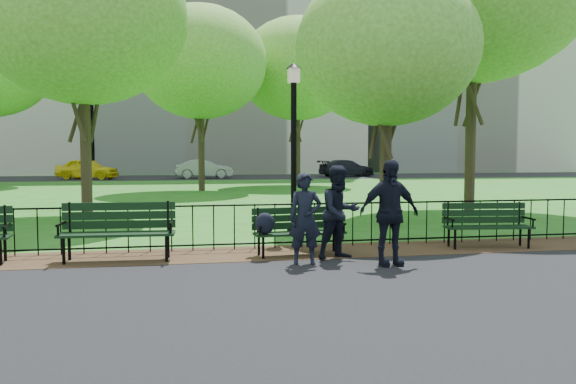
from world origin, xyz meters
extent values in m
plane|color=#2D681B|center=(0.00, 0.00, 0.00)|extent=(120.00, 120.00, 0.00)
cube|color=black|center=(0.00, -3.40, 0.01)|extent=(60.00, 9.20, 0.01)
cube|color=#362116|center=(0.00, 1.50, 0.01)|extent=(60.00, 1.60, 0.01)
cube|color=black|center=(0.00, 35.00, 0.01)|extent=(70.00, 9.00, 0.01)
cylinder|color=black|center=(0.00, 2.00, 0.88)|extent=(24.00, 0.04, 0.04)
cylinder|color=black|center=(0.00, 2.00, 0.12)|extent=(24.00, 0.04, 0.04)
cylinder|color=black|center=(0.00, 2.00, 0.45)|extent=(0.02, 0.02, 0.90)
cube|color=beige|center=(2.00, 48.00, 15.00)|extent=(24.00, 15.00, 30.00)
cube|color=beige|center=(26.00, 48.00, 12.00)|extent=(20.00, 15.00, 24.00)
cube|color=black|center=(-0.67, 1.16, 0.42)|extent=(1.73, 0.61, 0.04)
cube|color=black|center=(-0.70, 1.40, 0.75)|extent=(1.69, 0.20, 0.42)
cylinder|color=black|center=(-1.39, 0.92, 0.21)|extent=(0.05, 0.05, 0.42)
cylinder|color=black|center=(0.07, 1.06, 0.21)|extent=(0.05, 0.05, 0.42)
cylinder|color=black|center=(-1.42, 1.26, 0.21)|extent=(0.05, 0.05, 0.42)
cylinder|color=black|center=(0.04, 1.40, 0.21)|extent=(0.05, 0.05, 0.42)
cylinder|color=black|center=(-1.47, 1.08, 0.59)|extent=(0.09, 0.53, 0.04)
cylinder|color=black|center=(0.12, 1.24, 0.59)|extent=(0.09, 0.53, 0.04)
ellipsoid|color=black|center=(-1.34, 1.00, 0.64)|extent=(0.38, 0.28, 0.39)
cube|color=black|center=(-3.91, 1.18, 0.49)|extent=(1.98, 0.61, 0.04)
cube|color=black|center=(-3.89, 1.46, 0.86)|extent=(1.96, 0.13, 0.49)
cylinder|color=black|center=(-4.76, 1.02, 0.24)|extent=(0.05, 0.05, 0.49)
cylinder|color=black|center=(-3.07, 0.94, 0.24)|extent=(0.05, 0.05, 0.49)
cylinder|color=black|center=(-4.75, 1.41, 0.24)|extent=(0.05, 0.05, 0.49)
cylinder|color=black|center=(-3.05, 1.34, 0.24)|extent=(0.05, 0.05, 0.49)
cylinder|color=black|center=(-4.83, 1.22, 0.69)|extent=(0.07, 0.61, 0.04)
cylinder|color=black|center=(-2.98, 1.14, 0.69)|extent=(0.07, 0.61, 0.04)
cylinder|color=black|center=(-5.79, 1.16, 0.23)|extent=(0.05, 0.05, 0.47)
cylinder|color=black|center=(-5.82, 1.53, 0.23)|extent=(0.05, 0.05, 0.47)
cylinder|color=black|center=(-5.73, 1.35, 0.66)|extent=(0.10, 0.58, 0.04)
cube|color=black|center=(3.17, 1.25, 0.43)|extent=(1.75, 0.65, 0.04)
cube|color=black|center=(3.19, 1.49, 0.76)|extent=(1.70, 0.23, 0.43)
cylinder|color=black|center=(2.41, 1.16, 0.21)|extent=(0.05, 0.05, 0.43)
cylinder|color=black|center=(3.88, 0.99, 0.21)|extent=(0.05, 0.05, 0.43)
cylinder|color=black|center=(2.45, 1.50, 0.21)|extent=(0.05, 0.05, 0.43)
cylinder|color=black|center=(3.92, 1.33, 0.21)|extent=(0.05, 0.05, 0.43)
cylinder|color=black|center=(2.36, 1.34, 0.60)|extent=(0.10, 0.53, 0.04)
cylinder|color=black|center=(3.97, 1.16, 0.60)|extent=(0.10, 0.53, 0.04)
cylinder|color=black|center=(-0.29, 3.69, 0.09)|extent=(0.31, 0.31, 0.18)
cylinder|color=black|center=(-0.29, 3.69, 1.76)|extent=(0.13, 0.13, 3.53)
cube|color=beige|center=(-0.29, 3.69, 3.64)|extent=(0.24, 0.24, 0.33)
cone|color=black|center=(-0.29, 3.69, 3.86)|extent=(0.35, 0.35, 0.13)
cylinder|color=#2D2116|center=(-5.57, 8.55, 1.80)|extent=(0.32, 0.32, 3.60)
ellipsoid|color=#578929|center=(-5.57, 8.55, 5.88)|extent=(6.07, 6.07, 5.16)
cylinder|color=#2D2116|center=(2.46, 5.14, 1.41)|extent=(0.30, 0.30, 2.82)
ellipsoid|color=#578929|center=(2.46, 5.14, 4.61)|extent=(4.76, 4.76, 4.04)
cylinder|color=#2D2116|center=(6.48, 8.09, 2.26)|extent=(0.34, 0.34, 4.53)
cylinder|color=#2D2116|center=(-1.84, 19.39, 1.94)|extent=(0.32, 0.32, 3.89)
ellipsoid|color=#578929|center=(-1.84, 19.39, 6.34)|extent=(6.54, 6.54, 5.56)
cylinder|color=#2D2116|center=(3.83, 23.15, 2.06)|extent=(0.31, 0.31, 4.12)
ellipsoid|color=#578929|center=(3.83, 23.15, 6.72)|extent=(6.94, 6.94, 5.90)
imported|color=black|center=(-0.75, 0.36, 0.79)|extent=(0.60, 0.42, 1.55)
imported|color=black|center=(-0.04, 0.72, 0.84)|extent=(0.90, 0.66, 1.66)
imported|color=black|center=(0.61, 0.00, 0.90)|extent=(1.07, 0.49, 1.78)
imported|color=yellow|center=(-9.49, 33.36, 0.75)|extent=(4.67, 2.95, 1.48)
imported|color=#929398|center=(-1.24, 33.16, 0.71)|extent=(4.33, 1.85, 1.39)
imported|color=black|center=(10.07, 34.03, 0.68)|extent=(4.88, 2.84, 1.33)
camera|label=1|loc=(-2.78, -8.85, 1.90)|focal=35.00mm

